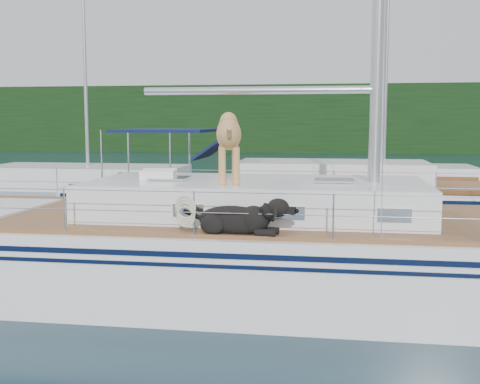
# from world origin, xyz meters

# --- Properties ---
(ground) EXTENTS (120.00, 120.00, 0.00)m
(ground) POSITION_xyz_m (0.00, 0.00, 0.00)
(ground) COLOR black
(ground) RESTS_ON ground
(tree_line) EXTENTS (90.00, 3.00, 6.00)m
(tree_line) POSITION_xyz_m (0.00, 45.00, 3.00)
(tree_line) COLOR black
(tree_line) RESTS_ON ground
(shore_bank) EXTENTS (92.00, 1.00, 1.20)m
(shore_bank) POSITION_xyz_m (0.00, 46.20, 0.60)
(shore_bank) COLOR #595147
(shore_bank) RESTS_ON ground
(main_sailboat) EXTENTS (12.00, 3.81, 14.01)m
(main_sailboat) POSITION_xyz_m (0.10, -0.01, 0.69)
(main_sailboat) COLOR white
(main_sailboat) RESTS_ON ground
(neighbor_sailboat) EXTENTS (11.00, 3.50, 13.30)m
(neighbor_sailboat) POSITION_xyz_m (0.86, 6.20, 0.63)
(neighbor_sailboat) COLOR white
(neighbor_sailboat) RESTS_ON ground
(bg_boat_west) EXTENTS (8.00, 3.00, 11.65)m
(bg_boat_west) POSITION_xyz_m (-8.00, 14.00, 0.45)
(bg_boat_west) COLOR white
(bg_boat_west) RESTS_ON ground
(bg_boat_center) EXTENTS (7.20, 3.00, 11.65)m
(bg_boat_center) POSITION_xyz_m (4.00, 16.00, 0.45)
(bg_boat_center) COLOR white
(bg_boat_center) RESTS_ON ground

